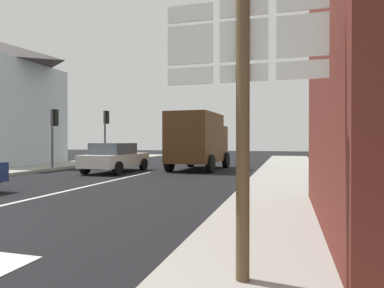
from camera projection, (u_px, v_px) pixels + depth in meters
The scene contains 8 objects.
ground_plane at pixel (132, 176), 15.03m from camera, with size 80.00×80.00×0.00m, color black.
sidewalk_right at pixel (292, 186), 11.24m from camera, with size 3.16×44.00×0.14m, color gray.
lane_centre_stripe at pixel (79, 188), 11.18m from camera, with size 0.16×12.00×0.01m, color silver.
sedan_far at pixel (115, 157), 16.91m from camera, with size 2.03×4.23×1.47m.
delivery_truck at pixel (198, 140), 18.41m from camera, with size 2.71×5.11×3.05m.
route_sign_post at pixel (243, 99), 3.47m from camera, with size 1.66×0.14×3.20m.
traffic_light_near_left at pixel (54, 125), 18.30m from camera, with size 0.30×0.49×3.29m.
traffic_light_far_left at pixel (106, 125), 23.54m from camera, with size 0.30×0.49×3.68m.
Camera 1 is at (6.67, -3.71, 1.57)m, focal length 31.53 mm.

